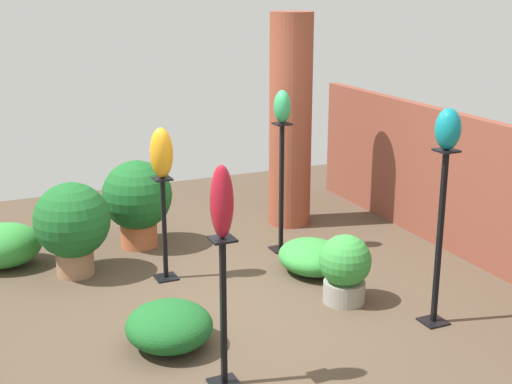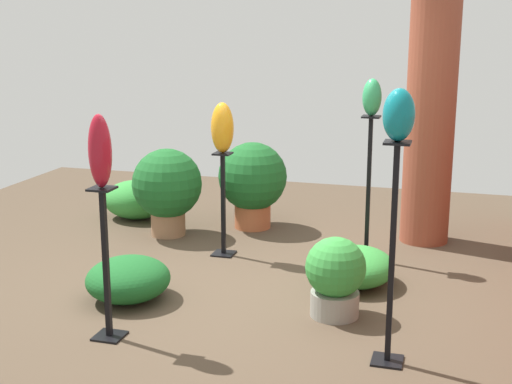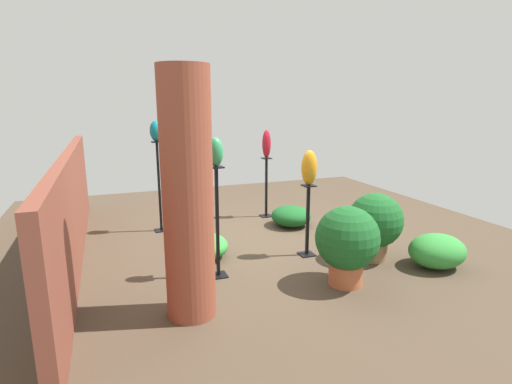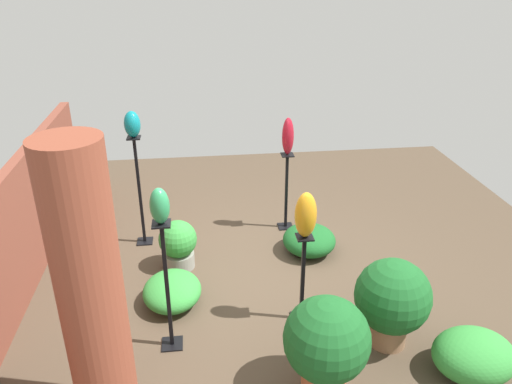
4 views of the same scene
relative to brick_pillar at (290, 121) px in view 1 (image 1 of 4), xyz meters
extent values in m
plane|color=#4C3D2D|center=(1.78, -1.44, -1.18)|extent=(8.00, 8.00, 0.00)
cube|color=brown|center=(1.78, 1.13, -0.47)|extent=(5.60, 0.12, 1.42)
cylinder|color=brown|center=(0.00, 0.00, 0.00)|extent=(0.47, 0.47, 2.36)
cube|color=black|center=(2.73, -0.06, -1.17)|extent=(0.20, 0.20, 0.01)
cube|color=black|center=(2.73, -0.06, -0.46)|extent=(0.04, 0.04, 1.44)
cube|color=black|center=(2.73, -0.06, 0.25)|extent=(0.16, 0.16, 0.02)
cube|color=black|center=(0.75, -0.47, -1.17)|extent=(0.20, 0.20, 0.01)
cube|color=black|center=(0.75, -0.47, -0.52)|extent=(0.04, 0.04, 1.33)
cube|color=black|center=(0.75, -0.47, 0.14)|extent=(0.16, 0.16, 0.02)
cube|color=black|center=(2.91, -1.96, -1.17)|extent=(0.20, 0.20, 0.01)
cube|color=black|center=(2.91, -1.96, -0.65)|extent=(0.04, 0.04, 1.07)
cube|color=black|center=(2.91, -1.96, -0.12)|extent=(0.16, 0.16, 0.02)
cube|color=black|center=(0.98, -1.78, -1.17)|extent=(0.20, 0.20, 0.01)
cube|color=black|center=(0.98, -1.78, -0.70)|extent=(0.04, 0.04, 0.97)
cube|color=black|center=(0.98, -1.78, -0.22)|extent=(0.16, 0.16, 0.01)
ellipsoid|color=#0F727A|center=(2.73, -0.06, 0.42)|extent=(0.21, 0.19, 0.32)
ellipsoid|color=#2D9356|center=(0.75, -0.47, 0.31)|extent=(0.18, 0.17, 0.33)
ellipsoid|color=maroon|center=(2.91, -1.96, 0.13)|extent=(0.16, 0.15, 0.49)
ellipsoid|color=orange|center=(0.98, -1.78, 0.02)|extent=(0.20, 0.21, 0.46)
cylinder|color=gray|center=(2.09, -0.52, -1.09)|extent=(0.36, 0.36, 0.19)
sphere|color=#338C38|center=(2.09, -0.52, -0.80)|extent=(0.45, 0.45, 0.45)
cylinder|color=#B25B38|center=(0.03, -1.78, -1.06)|extent=(0.38, 0.38, 0.25)
sphere|color=#195923|center=(0.03, -1.78, -0.63)|extent=(0.72, 0.72, 0.72)
cylinder|color=#936B4C|center=(0.53, -2.53, -1.06)|extent=(0.35, 0.35, 0.24)
sphere|color=#195923|center=(0.53, -2.53, -0.64)|extent=(0.71, 0.71, 0.71)
ellipsoid|color=#195923|center=(2.24, -2.14, -1.01)|extent=(0.69, 0.66, 0.34)
ellipsoid|color=#338C38|center=(0.04, -3.12, -0.97)|extent=(0.62, 0.73, 0.42)
ellipsoid|color=#338C38|center=(1.40, -0.46, -1.03)|extent=(0.72, 0.62, 0.31)
camera|label=1|loc=(6.94, -3.53, 1.47)|focal=50.00mm
camera|label=2|loc=(7.02, 0.30, 0.97)|focal=50.00mm
camera|label=3|loc=(-3.57, 0.67, 0.87)|focal=28.00mm
camera|label=4|loc=(-3.04, -0.81, 2.18)|focal=35.00mm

